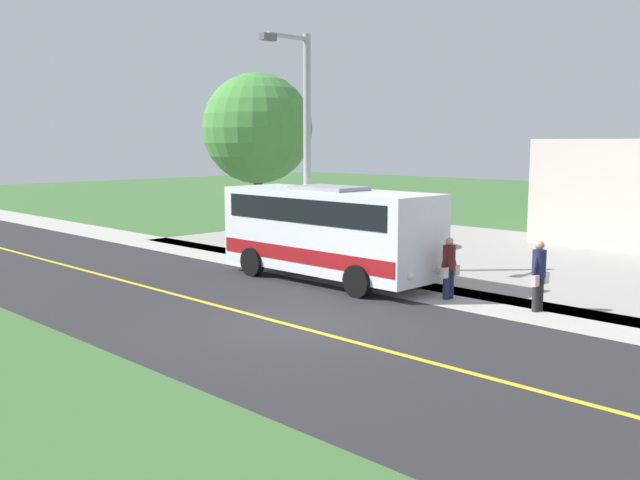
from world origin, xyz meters
The scene contains 10 objects.
ground_plane centered at (0.00, 0.00, 0.00)m, with size 120.00×120.00×0.00m, color #3D6633.
road_surface centered at (0.00, 0.00, 0.00)m, with size 8.00×100.00×0.01m, color #28282B.
sidewalk centered at (-5.20, 0.00, 0.00)m, with size 2.40×100.00×0.01m, color #B2ADA3.
parking_lot_surface centered at (-12.40, 3.00, 0.00)m, with size 14.00×36.00×0.01m, color #9E9991.
road_centre_line centered at (0.00, 0.00, 0.01)m, with size 0.16×100.00×0.00m, color gold.
shuttle_bus_front centered at (-4.47, -3.08, 1.59)m, with size 2.58×7.29×2.88m.
pedestrian_with_bags centered at (-5.32, 3.36, 0.96)m, with size 0.72×0.34×1.78m.
pedestrian_waiting centered at (-4.91, 0.98, 0.90)m, with size 0.72×0.34×1.68m.
street_light_pole centered at (-4.87, -4.57, 4.16)m, with size 1.97×0.24×7.52m.
tree_curbside centered at (-7.40, -9.84, 4.71)m, with size 4.32×4.32×6.88m.
Camera 1 is at (10.78, 11.70, 4.19)m, focal length 39.77 mm.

